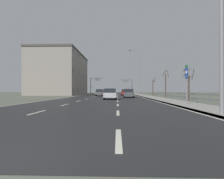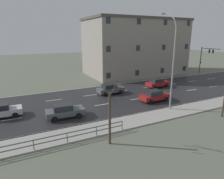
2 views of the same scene
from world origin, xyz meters
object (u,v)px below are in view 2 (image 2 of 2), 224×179
Objects in this scene: street_lamp_midground at (172,64)px; brick_building at (135,47)px; traffic_signal_left at (205,56)px; car_far_right at (65,111)px; car_far_left at (1,111)px; car_mid_centre at (157,83)px; car_distant at (154,96)px; car_near_left at (110,89)px.

brick_building is (-22.23, 9.12, 0.71)m from street_lamp_midground.
traffic_signal_left reaches higher than car_far_right.
car_far_right is at bearing -104.31° from street_lamp_midground.
car_mid_centre is at bearing 96.55° from car_far_left.
street_lamp_midground is 19.97m from car_far_left.
traffic_signal_left is at bearing 115.70° from car_distant.
car_near_left is (-9.18, -3.60, -4.75)m from street_lamp_midground.
car_far_left is at bearing -79.04° from traffic_signal_left.
car_mid_centre is 14.58m from brick_building.
street_lamp_midground is at bearing -5.24° from car_distant.
car_far_left is (-2.90, -18.70, 0.00)m from car_distant.
brick_building is at bearing 134.90° from car_far_right.
car_near_left is at bearing -44.26° from brick_building.
car_mid_centre is at bearing 89.22° from car_near_left.
street_lamp_midground is at bearing 70.80° from car_far_left.
traffic_signal_left is 1.51× the size of car_near_left.
car_distant and car_far_right have the same top height.
street_lamp_midground is at bearing -33.98° from car_mid_centre.
brick_building is (-18.96, 8.82, 5.46)m from car_distant.
car_mid_centre is (-9.20, 5.55, -4.75)m from street_lamp_midground.
traffic_signal_left reaches higher than car_distant.
street_lamp_midground is 2.75× the size of car_near_left.
traffic_signal_left is 25.51m from car_distant.
car_distant is at bearing -44.42° from car_mid_centre.
car_mid_centre is at bearing -15.32° from brick_building.
car_mid_centre is (-5.92, 5.25, 0.00)m from car_distant.
street_lamp_midground reaches higher than car_near_left.
traffic_signal_left is 37.08m from car_far_right.
brick_building is at bearing 134.83° from car_near_left.
car_near_left is (-3.00, 14.79, 0.00)m from car_far_left.
car_near_left is 10.46m from car_far_right.
street_lamp_midground is 2.77× the size of car_distant.
car_far_left is 15.09m from car_near_left.
car_mid_centre is at bearing 148.88° from street_lamp_midground.
car_far_right is at bearing -72.47° from traffic_signal_left.
car_far_right is at bearing -47.97° from brick_building.
traffic_signal_left is 42.40m from car_far_left.
street_lamp_midground is 11.74m from car_mid_centre.
street_lamp_midground is 2.76× the size of car_far_left.
car_far_left is 0.98× the size of car_far_right.
brick_building is (-19.14, 21.24, 5.46)m from car_far_right.
car_far_left and car_far_right have the same top height.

